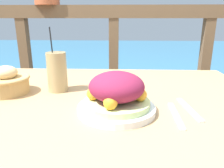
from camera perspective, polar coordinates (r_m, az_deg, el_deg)
patio_table at (r=0.83m, az=-1.90°, el=-9.36°), size 1.18×0.94×0.72m
railing_fence at (r=1.66m, az=0.46°, el=8.05°), size 2.80×0.08×1.09m
sea_backdrop at (r=4.22m, az=1.71°, el=5.95°), size 12.00×4.00×0.39m
salad_plate at (r=0.67m, az=1.20°, el=-2.93°), size 0.24×0.24×0.13m
drink_glass at (r=0.89m, az=-14.15°, el=3.09°), size 0.08×0.08×0.25m
bread_basket at (r=0.93m, az=-25.84°, el=0.46°), size 0.17×0.17×0.11m
fork at (r=0.69m, az=16.31°, el=-7.81°), size 0.02×0.18×0.00m
knife at (r=0.74m, az=19.50°, el=-6.18°), size 0.04×0.18×0.00m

